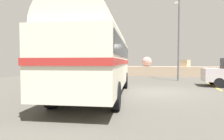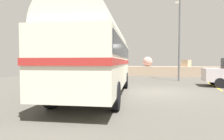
# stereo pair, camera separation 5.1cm
# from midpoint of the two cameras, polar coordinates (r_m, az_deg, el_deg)

# --- Properties ---
(ground) EXTENTS (32.00, 26.00, 0.02)m
(ground) POSITION_cam_midpoint_polar(r_m,az_deg,el_deg) (10.30, 14.52, -6.58)
(ground) COLOR #4A4740
(breakwater) EXTENTS (31.36, 1.96, 2.34)m
(breakwater) POSITION_cam_midpoint_polar(r_m,az_deg,el_deg) (21.98, 17.05, -0.18)
(breakwater) COLOR tan
(breakwater) RESTS_ON ground
(vintage_coach) EXTENTS (3.98, 8.88, 3.70)m
(vintage_coach) POSITION_cam_midpoint_polar(r_m,az_deg,el_deg) (8.77, -3.98, 5.30)
(vintage_coach) COLOR black
(vintage_coach) RESTS_ON ground
(lamp_post) EXTENTS (0.44, 0.95, 6.90)m
(lamp_post) POSITION_cam_midpoint_polar(r_m,az_deg,el_deg) (16.78, 20.22, 10.02)
(lamp_post) COLOR #5B5B60
(lamp_post) RESTS_ON ground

